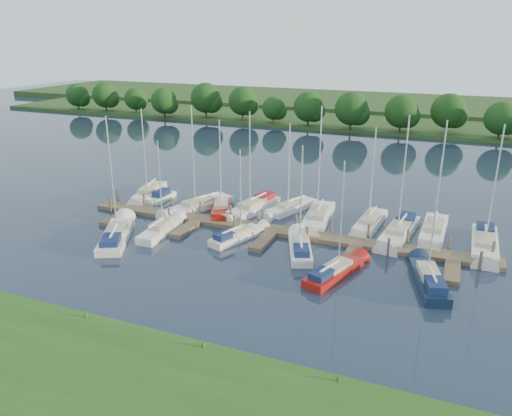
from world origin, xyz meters
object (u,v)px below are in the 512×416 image
at_px(dock, 272,233).
at_px(sailboat_s_2, 238,236).
at_px(sailboat_n_5, 290,209).
at_px(motorboat, 161,198).
at_px(sailboat_n_0, 148,194).

xyz_separation_m(dock, sailboat_s_2, (-2.50, -2.21, 0.12)).
bearing_deg(sailboat_n_5, dock, 116.54).
bearing_deg(motorboat, dock, 165.99).
distance_m(sailboat_n_0, motorboat, 2.18).
distance_m(sailboat_n_0, sailboat_n_5, 16.79).
height_order(dock, sailboat_n_0, sailboat_n_0).
distance_m(dock, sailboat_s_2, 3.34).
height_order(sailboat_n_0, motorboat, sailboat_n_0).
xyz_separation_m(sailboat_n_5, sailboat_s_2, (-1.93, -9.10, 0.05)).
bearing_deg(sailboat_n_5, sailboat_n_0, 27.01).
distance_m(motorboat, sailboat_n_5, 14.77).
height_order(dock, sailboat_s_2, sailboat_s_2).
relative_size(dock, motorboat, 8.74).
distance_m(motorboat, sailboat_s_2, 14.49).
xyz_separation_m(sailboat_n_0, sailboat_n_5, (16.72, 1.52, -0.02)).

